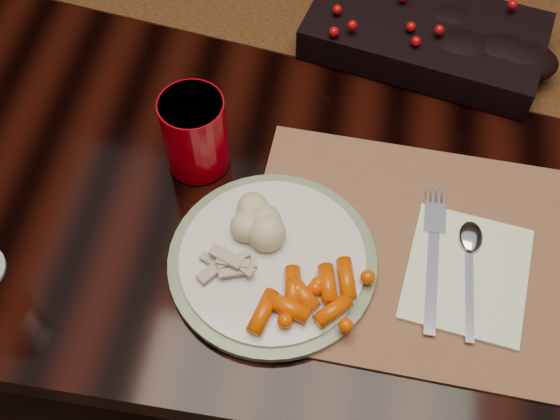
% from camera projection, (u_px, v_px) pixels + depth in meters
% --- Properties ---
extents(floor, '(5.00, 5.00, 0.00)m').
position_uv_depth(floor, '(314.00, 303.00, 1.62)').
color(floor, black).
rests_on(floor, ground).
extents(dining_table, '(1.80, 1.00, 0.75)m').
position_uv_depth(dining_table, '(322.00, 216.00, 1.31)').
color(dining_table, black).
rests_on(dining_table, floor).
extents(centerpiece, '(0.36, 0.23, 0.07)m').
position_uv_depth(centerpiece, '(426.00, 31.00, 0.99)').
color(centerpiece, black).
rests_on(centerpiece, table_runner).
extents(placemat_main, '(0.43, 0.33, 0.00)m').
position_uv_depth(placemat_main, '(426.00, 253.00, 0.83)').
color(placemat_main, '#8F674B').
rests_on(placemat_main, dining_table).
extents(dinner_plate, '(0.25, 0.25, 0.01)m').
position_uv_depth(dinner_plate, '(272.00, 260.00, 0.82)').
color(dinner_plate, white).
rests_on(dinner_plate, placemat_main).
extents(baby_carrots, '(0.13, 0.11, 0.02)m').
position_uv_depth(baby_carrots, '(309.00, 289.00, 0.78)').
color(baby_carrots, '#EC4A00').
rests_on(baby_carrots, dinner_plate).
extents(mashed_potatoes, '(0.09, 0.08, 0.05)m').
position_uv_depth(mashed_potatoes, '(267.00, 214.00, 0.82)').
color(mashed_potatoes, tan).
rests_on(mashed_potatoes, dinner_plate).
extents(turkey_shreds, '(0.07, 0.07, 0.01)m').
position_uv_depth(turkey_shreds, '(229.00, 261.00, 0.80)').
color(turkey_shreds, '#C0A89E').
rests_on(turkey_shreds, dinner_plate).
extents(napkin, '(0.16, 0.17, 0.01)m').
position_uv_depth(napkin, '(467.00, 273.00, 0.81)').
color(napkin, white).
rests_on(napkin, placemat_main).
extents(fork, '(0.03, 0.17, 0.00)m').
position_uv_depth(fork, '(433.00, 264.00, 0.81)').
color(fork, silver).
rests_on(fork, napkin).
extents(spoon, '(0.03, 0.14, 0.00)m').
position_uv_depth(spoon, '(470.00, 277.00, 0.81)').
color(spoon, '#B7B7B7').
rests_on(spoon, napkin).
extents(red_cup, '(0.09, 0.09, 0.11)m').
position_uv_depth(red_cup, '(195.00, 133.00, 0.86)').
color(red_cup, '#9C000C').
rests_on(red_cup, placemat_main).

